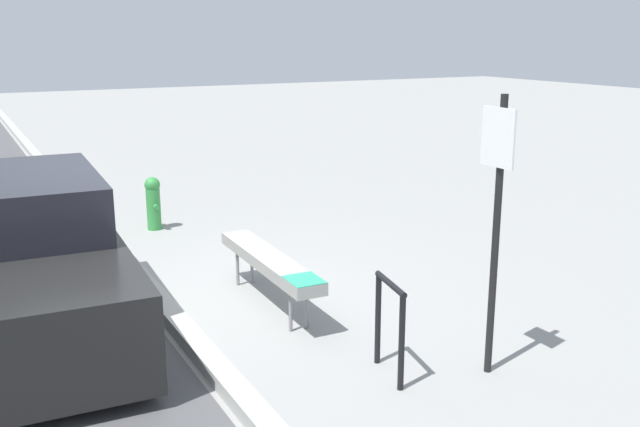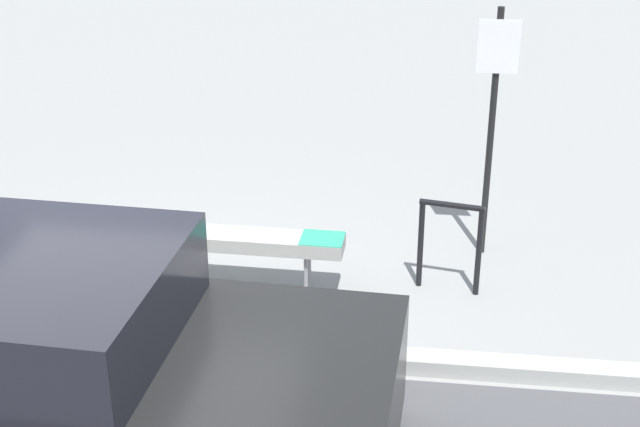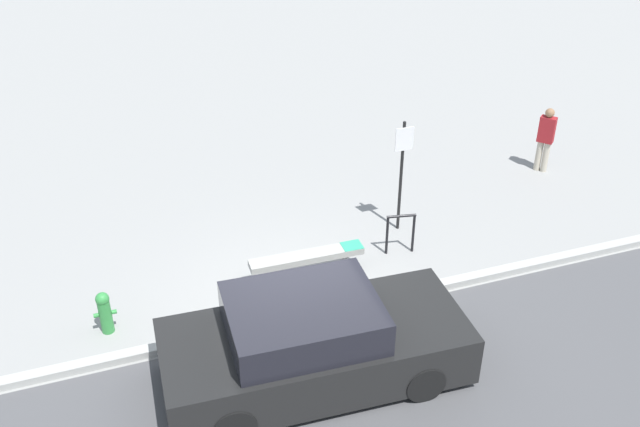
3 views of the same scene
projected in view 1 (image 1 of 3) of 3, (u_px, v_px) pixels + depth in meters
The scene contains 7 objects.
ground_plane at pixel (158, 305), 7.42m from camera, with size 60.00×60.00×0.00m, color gray.
curb at pixel (157, 299), 7.40m from camera, with size 60.00×0.20×0.13m.
bench at pixel (269, 262), 7.30m from camera, with size 2.05×0.36×0.55m.
bike_rack at pixel (390, 319), 5.77m from camera, with size 0.55×0.15×0.83m.
sign_post at pixel (496, 211), 5.62m from camera, with size 0.36×0.08×2.30m.
fire_hydrant at pixel (153, 202), 10.18m from camera, with size 0.36×0.22×0.77m.
parked_car_near at pixel (14, 259), 6.78m from camera, with size 4.51×2.04×1.45m.
Camera 1 is at (6.94, -1.76, 2.75)m, focal length 40.00 mm.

